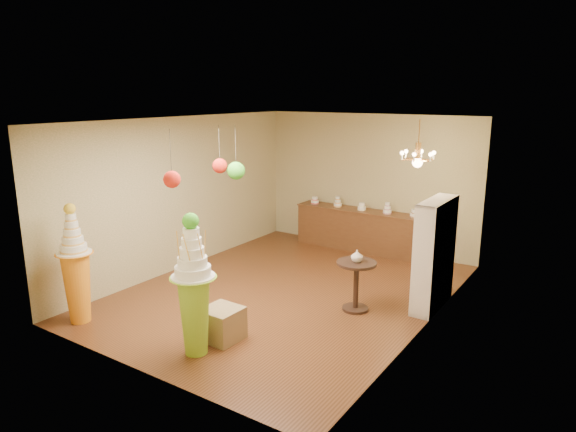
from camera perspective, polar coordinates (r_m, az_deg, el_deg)
The scene contains 17 objects.
floor at distance 9.21m, azimuth -0.10°, elevation -8.39°, with size 6.50×6.50×0.00m, color #552E17.
ceiling at distance 8.55m, azimuth -0.11°, elevation 10.59°, with size 6.50×6.50×0.00m, color silver.
wall_back at distance 11.55m, azimuth 8.89°, elevation 3.73°, with size 5.00×0.04×3.00m, color tan.
wall_front at distance 6.41m, azimuth -16.48°, elevation -4.68°, with size 5.00×0.04×3.00m, color tan.
wall_left at distance 10.33m, azimuth -11.74°, elevation 2.44°, with size 0.04×6.50×3.00m, color tan.
wall_right at distance 7.70m, azimuth 15.58°, elevation -1.57°, with size 0.04×6.50×3.00m, color tan.
pedestal_green at distance 6.98m, azimuth -10.40°, elevation -8.85°, with size 0.77×0.77×1.95m.
pedestal_orange at distance 8.46m, azimuth -22.43°, elevation -6.30°, with size 0.62×0.62×1.87m.
burlap_riser at distance 7.53m, azimuth -7.34°, elevation -11.80°, with size 0.52×0.52×0.47m, color #92784F.
sideboard at distance 11.52m, azimuth 8.12°, elevation -1.47°, with size 3.04×0.54×1.16m.
shelving_unit at distance 8.65m, azimuth 15.98°, elevation -4.07°, with size 0.33×1.20×1.80m.
round_table at distance 8.36m, azimuth 7.58°, elevation -6.95°, with size 0.73×0.73×0.82m.
vase at distance 8.23m, azimuth 7.67°, elevation -4.41°, with size 0.19×0.19×0.20m, color beige.
pom_red_left at distance 7.44m, azimuth -7.58°, elevation 5.55°, with size 0.21×0.21×0.69m.
pom_green_mid at distance 7.39m, azimuth -5.79°, elevation 5.03°, with size 0.26×0.26×0.77m.
pom_red_right at distance 6.80m, azimuth -12.77°, elevation 3.99°, with size 0.22×0.22×0.76m.
chandelier at distance 9.30m, azimuth 14.20°, elevation 6.10°, with size 0.85×0.85×0.85m.
Camera 1 is at (4.73, -7.11, 3.45)m, focal length 32.00 mm.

